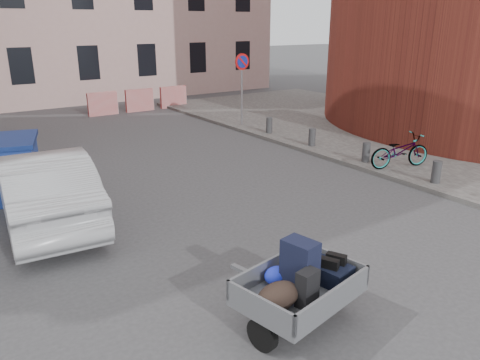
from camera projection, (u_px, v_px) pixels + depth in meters
ground at (274, 281)px, 7.34m from camera, size 120.00×120.00×0.00m
sidewalk at (431, 140)px, 15.82m from camera, size 9.00×24.00×0.12m
no_parking_sign at (242, 74)px, 17.31m from camera, size 0.60×0.09×2.65m
bollards at (366, 152)px, 13.09m from camera, size 0.22×9.02×0.55m
barriers at (140, 100)px, 21.12m from camera, size 4.70×0.18×1.00m
trailer at (299, 285)px, 6.09m from camera, size 1.78×1.93×1.20m
silver_car at (45, 187)px, 9.30m from camera, size 1.98×4.64×1.49m
bicycle at (400, 151)px, 12.53m from camera, size 1.84×1.10×0.91m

